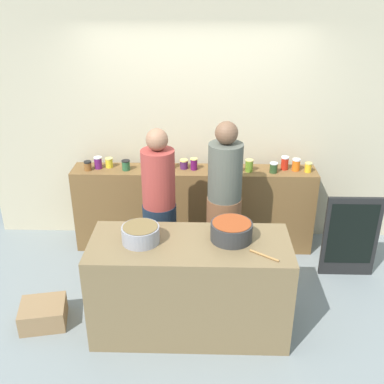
{
  "coord_description": "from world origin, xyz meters",
  "views": [
    {
      "loc": [
        0.11,
        -3.58,
        2.91
      ],
      "look_at": [
        0.0,
        0.35,
        1.05
      ],
      "focal_mm": 42.99,
      "sensor_mm": 36.0,
      "label": 1
    }
  ],
  "objects_px": {
    "preserve_jar_9": "(237,167)",
    "preserve_jar_3": "(126,165)",
    "preserve_jar_13": "(296,165)",
    "preserve_jar_5": "(171,162)",
    "cooking_pot_left": "(141,234)",
    "preserve_jar_6": "(184,164)",
    "chalkboard_sign": "(351,237)",
    "preserve_jar_11": "(274,168)",
    "preserve_jar_0": "(88,166)",
    "preserve_jar_7": "(194,164)",
    "preserve_jar_2": "(109,163)",
    "bread_crate": "(43,314)",
    "wooden_spoon": "(264,255)",
    "cooking_pot_center": "(231,231)",
    "preserve_jar_4": "(147,163)",
    "preserve_jar_1": "(98,163)",
    "preserve_jar_14": "(308,167)",
    "preserve_jar_10": "(249,166)",
    "cook_with_tongs": "(160,218)",
    "preserve_jar_8": "(214,166)",
    "cook_in_cap": "(224,211)",
    "preserve_jar_12": "(285,163)"
  },
  "relations": [
    {
      "from": "preserve_jar_11",
      "to": "cook_in_cap",
      "type": "xyz_separation_m",
      "value": [
        -0.55,
        -0.54,
        -0.25
      ]
    },
    {
      "from": "preserve_jar_3",
      "to": "cooking_pot_left",
      "type": "xyz_separation_m",
      "value": [
        0.33,
        -1.36,
        -0.07
      ]
    },
    {
      "from": "preserve_jar_0",
      "to": "preserve_jar_7",
      "type": "relative_size",
      "value": 0.8
    },
    {
      "from": "preserve_jar_4",
      "to": "preserve_jar_7",
      "type": "xyz_separation_m",
      "value": [
        0.52,
        -0.03,
        0.0
      ]
    },
    {
      "from": "wooden_spoon",
      "to": "chalkboard_sign",
      "type": "relative_size",
      "value": 0.29
    },
    {
      "from": "preserve_jar_3",
      "to": "preserve_jar_7",
      "type": "relative_size",
      "value": 0.86
    },
    {
      "from": "cooking_pot_left",
      "to": "cooking_pot_center",
      "type": "distance_m",
      "value": 0.76
    },
    {
      "from": "cooking_pot_center",
      "to": "preserve_jar_4",
      "type": "bearing_deg",
      "value": 122.45
    },
    {
      "from": "preserve_jar_9",
      "to": "preserve_jar_3",
      "type": "bearing_deg",
      "value": 178.8
    },
    {
      "from": "preserve_jar_10",
      "to": "wooden_spoon",
      "type": "relative_size",
      "value": 0.52
    },
    {
      "from": "cook_in_cap",
      "to": "preserve_jar_3",
      "type": "bearing_deg",
      "value": 151.67
    },
    {
      "from": "preserve_jar_8",
      "to": "preserve_jar_3",
      "type": "bearing_deg",
      "value": 179.98
    },
    {
      "from": "preserve_jar_6",
      "to": "chalkboard_sign",
      "type": "xyz_separation_m",
      "value": [
        1.75,
        -0.57,
        -0.56
      ]
    },
    {
      "from": "preserve_jar_6",
      "to": "cook_in_cap",
      "type": "height_order",
      "value": "cook_in_cap"
    },
    {
      "from": "preserve_jar_9",
      "to": "cook_with_tongs",
      "type": "height_order",
      "value": "cook_with_tongs"
    },
    {
      "from": "preserve_jar_2",
      "to": "chalkboard_sign",
      "type": "xyz_separation_m",
      "value": [
        2.58,
        -0.58,
        -0.56
      ]
    },
    {
      "from": "bread_crate",
      "to": "preserve_jar_0",
      "type": "bearing_deg",
      "value": 82.19
    },
    {
      "from": "preserve_jar_7",
      "to": "preserve_jar_8",
      "type": "distance_m",
      "value": 0.22
    },
    {
      "from": "preserve_jar_6",
      "to": "wooden_spoon",
      "type": "height_order",
      "value": "preserve_jar_6"
    },
    {
      "from": "preserve_jar_1",
      "to": "cooking_pot_center",
      "type": "bearing_deg",
      "value": -43.53
    },
    {
      "from": "wooden_spoon",
      "to": "preserve_jar_0",
      "type": "bearing_deg",
      "value": 138.87
    },
    {
      "from": "cook_in_cap",
      "to": "preserve_jar_5",
      "type": "bearing_deg",
      "value": 131.29
    },
    {
      "from": "preserve_jar_5",
      "to": "cook_in_cap",
      "type": "relative_size",
      "value": 0.09
    },
    {
      "from": "preserve_jar_2",
      "to": "preserve_jar_14",
      "type": "relative_size",
      "value": 1.0
    },
    {
      "from": "preserve_jar_5",
      "to": "chalkboard_sign",
      "type": "height_order",
      "value": "preserve_jar_5"
    },
    {
      "from": "chalkboard_sign",
      "to": "preserve_jar_11",
      "type": "bearing_deg",
      "value": 148.22
    },
    {
      "from": "preserve_jar_4",
      "to": "preserve_jar_14",
      "type": "bearing_deg",
      "value": -2.0
    },
    {
      "from": "preserve_jar_3",
      "to": "preserve_jar_5",
      "type": "xyz_separation_m",
      "value": [
        0.49,
        0.07,
        0.02
      ]
    },
    {
      "from": "cook_with_tongs",
      "to": "preserve_jar_0",
      "type": "bearing_deg",
      "value": 140.25
    },
    {
      "from": "preserve_jar_6",
      "to": "preserve_jar_13",
      "type": "distance_m",
      "value": 1.23
    },
    {
      "from": "preserve_jar_9",
      "to": "cooking_pot_left",
      "type": "height_order",
      "value": "preserve_jar_9"
    },
    {
      "from": "preserve_jar_11",
      "to": "cook_with_tongs",
      "type": "bearing_deg",
      "value": -149.54
    },
    {
      "from": "cooking_pot_left",
      "to": "preserve_jar_14",
      "type": "bearing_deg",
      "value": 39.41
    },
    {
      "from": "preserve_jar_5",
      "to": "preserve_jar_11",
      "type": "relative_size",
      "value": 1.29
    },
    {
      "from": "preserve_jar_13",
      "to": "wooden_spoon",
      "type": "height_order",
      "value": "preserve_jar_13"
    },
    {
      "from": "preserve_jar_3",
      "to": "cooking_pot_center",
      "type": "height_order",
      "value": "preserve_jar_3"
    },
    {
      "from": "preserve_jar_13",
      "to": "preserve_jar_9",
      "type": "bearing_deg",
      "value": -174.12
    },
    {
      "from": "preserve_jar_5",
      "to": "cooking_pot_left",
      "type": "xyz_separation_m",
      "value": [
        -0.16,
        -1.43,
        -0.08
      ]
    },
    {
      "from": "preserve_jar_1",
      "to": "cooking_pot_left",
      "type": "bearing_deg",
      "value": -65.07
    },
    {
      "from": "preserve_jar_3",
      "to": "preserve_jar_1",
      "type": "bearing_deg",
      "value": 172.76
    },
    {
      "from": "preserve_jar_1",
      "to": "preserve_jar_3",
      "type": "relative_size",
      "value": 1.18
    },
    {
      "from": "cook_with_tongs",
      "to": "cook_in_cap",
      "type": "relative_size",
      "value": 0.98
    },
    {
      "from": "preserve_jar_4",
      "to": "preserve_jar_14",
      "type": "distance_m",
      "value": 1.76
    },
    {
      "from": "preserve_jar_5",
      "to": "preserve_jar_11",
      "type": "distance_m",
      "value": 1.12
    },
    {
      "from": "preserve_jar_12",
      "to": "cooking_pot_center",
      "type": "xyz_separation_m",
      "value": [
        -0.65,
        -1.36,
        -0.08
      ]
    },
    {
      "from": "preserve_jar_8",
      "to": "chalkboard_sign",
      "type": "distance_m",
      "value": 1.61
    },
    {
      "from": "preserve_jar_10",
      "to": "cook_with_tongs",
      "type": "height_order",
      "value": "cook_with_tongs"
    },
    {
      "from": "preserve_jar_5",
      "to": "cooking_pot_left",
      "type": "distance_m",
      "value": 1.44
    },
    {
      "from": "wooden_spoon",
      "to": "preserve_jar_14",
      "type": "bearing_deg",
      "value": 67.5
    },
    {
      "from": "preserve_jar_7",
      "to": "cooking_pot_left",
      "type": "xyz_separation_m",
      "value": [
        -0.41,
        -1.39,
        -0.07
      ]
    }
  ]
}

